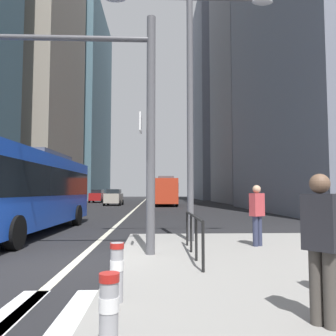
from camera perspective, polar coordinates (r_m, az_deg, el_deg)
The scene contains 20 objects.
ground_plane at distance 28.38m, azimuth -6.11°, elevation -7.37°, with size 160.00×160.00×0.00m, color black.
median_island at distance 8.28m, azimuth 24.64°, elevation -14.84°, with size 9.00×10.00×0.15m, color gray.
lane_centre_line at distance 38.35m, azimuth -5.11°, elevation -6.49°, with size 0.20×80.00×0.01m, color beige.
office_tower_left_mid at distance 54.63m, azimuth -23.10°, elevation 23.49°, with size 12.73×17.91×53.23m, color gray.
office_tower_left_far at distance 74.65m, azimuth -16.33°, elevation 10.28°, with size 13.94×25.10×39.75m, color slate.
office_tower_right_mid at distance 56.87m, azimuth 14.24°, elevation 20.14°, with size 10.80×16.33×49.63m, color gray.
office_tower_right_far at distance 76.51m, azimuth 9.38°, elevation 11.11°, with size 12.08×18.96×43.10m, color slate.
city_bus_blue_oncoming at distance 14.39m, azimuth -23.21°, elevation -3.07°, with size 2.89×10.95×3.40m.
city_bus_red_receding at distance 40.98m, azimuth -0.47°, elevation -3.78°, with size 2.75×11.18×3.40m.
car_oncoming_mid at distance 51.98m, azimuth -11.90°, elevation -4.67°, with size 2.09×4.53×1.94m.
car_receding_near at distance 59.22m, azimuth -0.19°, elevation -4.67°, with size 2.20×4.29×1.94m.
car_receding_far at distance 67.20m, azimuth -1.64°, elevation -4.58°, with size 2.21×4.23×1.94m.
car_oncoming_far at distance 41.08m, azimuth -9.21°, elevation -4.91°, with size 2.12×4.18×1.94m.
traffic_signal_gantry at distance 8.89m, azimuth -16.29°, elevation 11.98°, with size 6.06×0.65×6.00m.
street_lamp_post at distance 11.11m, azimuth 3.75°, elevation 14.91°, with size 5.50×0.32×8.00m.
bollard_front at distance 3.47m, azimuth -10.02°, elevation -22.55°, with size 0.20×0.20×0.76m.
bollard_left at distance 4.93m, azimuth -8.70°, elevation -16.59°, with size 0.20×0.20×0.81m.
pedestrian_railing at distance 8.12m, azimuth 4.36°, elevation -9.95°, with size 0.06×3.20×0.98m.
pedestrian_waiting at distance 9.88m, azimuth 14.91°, elevation -7.24°, with size 0.45×0.40×1.71m.
pedestrian_walking at distance 4.34m, azimuth 24.64°, elevation -11.10°, with size 0.43×0.45×1.74m.
Camera 1 is at (1.87, -8.26, 1.68)m, focal length 35.83 mm.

